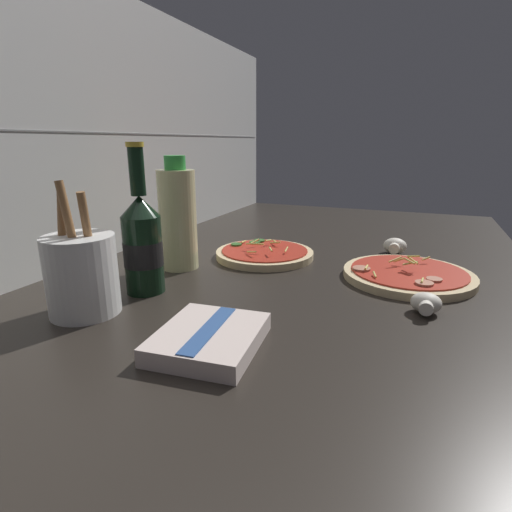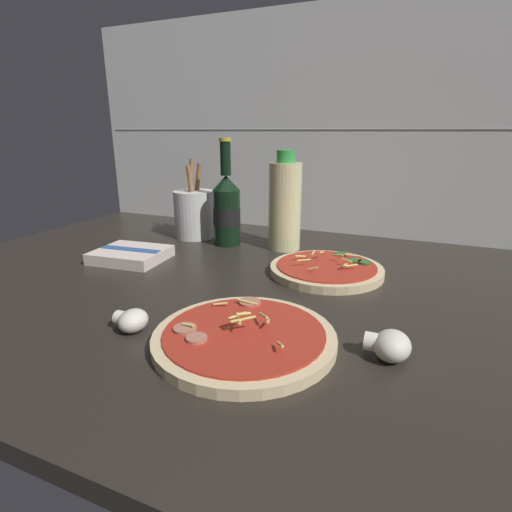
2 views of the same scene
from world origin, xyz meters
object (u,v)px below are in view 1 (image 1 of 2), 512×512
(dish_towel, at_px, (209,338))
(pizza_near, at_px, (408,275))
(pizza_far, at_px, (264,253))
(mushroom_left, at_px, (395,246))
(oil_bottle, at_px, (178,218))
(mushroom_right, at_px, (426,303))
(beer_bottle, at_px, (142,242))
(utensil_crock, at_px, (82,273))

(dish_towel, bearing_deg, pizza_near, -30.95)
(pizza_far, bearing_deg, mushroom_left, -62.01)
(oil_bottle, xyz_separation_m, mushroom_left, (0.28, -0.41, -0.09))
(pizza_far, height_order, dish_towel, pizza_far)
(mushroom_left, xyz_separation_m, mushroom_right, (-0.34, -0.07, -0.00))
(mushroom_right, bearing_deg, oil_bottle, 83.20)
(mushroom_right, bearing_deg, beer_bottle, 100.59)
(pizza_far, height_order, oil_bottle, oil_bottle)
(mushroom_right, distance_m, dish_towel, 0.34)
(pizza_near, distance_m, beer_bottle, 0.50)
(pizza_far, distance_m, oil_bottle, 0.22)
(oil_bottle, height_order, dish_towel, oil_bottle)
(beer_bottle, bearing_deg, utensil_crock, 165.19)
(pizza_far, relative_size, oil_bottle, 0.97)
(pizza_near, xyz_separation_m, mushroom_left, (0.18, 0.04, 0.01))
(mushroom_right, bearing_deg, pizza_far, 60.30)
(pizza_near, distance_m, dish_towel, 0.44)
(pizza_near, xyz_separation_m, utensil_crock, (-0.36, 0.46, 0.06))
(oil_bottle, relative_size, dish_towel, 1.46)
(pizza_near, xyz_separation_m, oil_bottle, (-0.10, 0.45, 0.10))
(oil_bottle, relative_size, utensil_crock, 1.13)
(pizza_far, distance_m, mushroom_left, 0.31)
(pizza_near, relative_size, mushroom_left, 4.37)
(pizza_near, xyz_separation_m, pizza_far, (0.04, 0.31, 0.00))
(mushroom_left, height_order, utensil_crock, utensil_crock)
(mushroom_right, height_order, dish_towel, mushroom_right)
(utensil_crock, bearing_deg, mushroom_right, -68.06)
(beer_bottle, bearing_deg, mushroom_right, -79.41)
(pizza_near, height_order, mushroom_right, pizza_near)
(utensil_crock, height_order, dish_towel, utensil_crock)
(oil_bottle, xyz_separation_m, utensil_crock, (-0.25, 0.01, -0.04))
(pizza_near, bearing_deg, mushroom_right, -168.86)
(pizza_far, relative_size, mushroom_left, 3.98)
(beer_bottle, height_order, mushroom_right, beer_bottle)
(pizza_near, distance_m, mushroom_left, 0.19)
(mushroom_left, height_order, dish_towel, mushroom_left)
(pizza_near, relative_size, beer_bottle, 0.95)
(oil_bottle, bearing_deg, beer_bottle, -171.86)
(dish_towel, bearing_deg, pizza_far, 11.37)
(pizza_near, distance_m, mushroom_right, 0.16)
(mushroom_left, relative_size, mushroom_right, 1.16)
(pizza_near, height_order, pizza_far, pizza_near)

